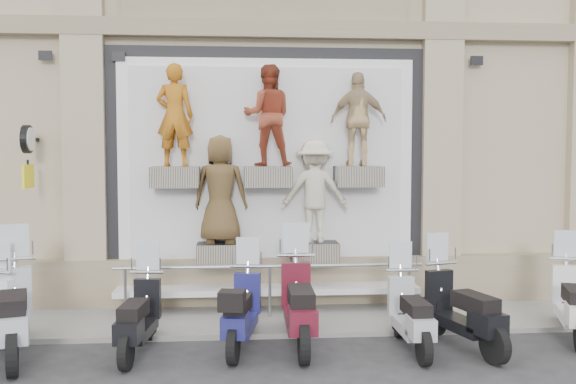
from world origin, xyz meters
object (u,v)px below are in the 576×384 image
(scooter_d, at_px, (138,302))
(scooter_g, at_px, (411,299))
(scooter_c, at_px, (13,294))
(scooter_f, at_px, (299,288))
(scooter_e, at_px, (241,296))
(guard_rail, at_px, (270,293))
(scooter_i, at_px, (573,287))
(scooter_h, at_px, (463,294))
(clock_sign_bracket, at_px, (28,148))

(scooter_d, relative_size, scooter_g, 1.00)
(scooter_c, distance_m, scooter_f, 3.83)
(scooter_c, xyz_separation_m, scooter_g, (5.35, -0.11, -0.14))
(scooter_e, bearing_deg, scooter_g, 3.48)
(guard_rail, bearing_deg, scooter_c, -155.70)
(scooter_e, distance_m, scooter_f, 0.82)
(scooter_i, bearing_deg, scooter_e, -160.25)
(scooter_e, height_order, scooter_h, scooter_h)
(scooter_e, bearing_deg, scooter_d, -165.22)
(scooter_c, height_order, scooter_d, scooter_c)
(clock_sign_bracket, xyz_separation_m, scooter_e, (3.43, -1.90, -2.06))
(guard_rail, distance_m, scooter_c, 3.85)
(scooter_d, bearing_deg, scooter_c, -173.69)
(scooter_d, height_order, scooter_h, scooter_h)
(scooter_f, xyz_separation_m, scooter_i, (4.03, 0.08, -0.08))
(guard_rail, xyz_separation_m, scooter_d, (-1.86, -1.55, 0.26))
(scooter_d, distance_m, scooter_h, 4.46)
(scooter_c, height_order, scooter_h, scooter_c)
(scooter_d, height_order, scooter_e, scooter_e)
(scooter_c, bearing_deg, scooter_e, -13.74)
(scooter_f, height_order, scooter_g, scooter_f)
(scooter_f, bearing_deg, clock_sign_bracket, 157.18)
(scooter_d, relative_size, scooter_h, 0.92)
(guard_rail, distance_m, scooter_e, 1.53)
(scooter_c, bearing_deg, scooter_d, -15.70)
(clock_sign_bracket, bearing_deg, guard_rail, -6.84)
(guard_rail, distance_m, scooter_f, 1.49)
(scooter_f, xyz_separation_m, scooter_h, (2.26, -0.27, -0.06))
(scooter_c, distance_m, scooter_h, 6.09)
(scooter_i, bearing_deg, scooter_h, -150.34)
(scooter_h, bearing_deg, scooter_d, 162.50)
(scooter_d, bearing_deg, scooter_i, 7.57)
(guard_rail, relative_size, scooter_g, 2.86)
(clock_sign_bracket, relative_size, scooter_g, 0.58)
(scooter_c, xyz_separation_m, scooter_h, (6.09, -0.10, -0.08))
(scooter_f, height_order, scooter_i, scooter_f)
(guard_rail, distance_m, clock_sign_bracket, 4.57)
(scooter_h, bearing_deg, scooter_g, 164.70)
(scooter_h, bearing_deg, scooter_i, -4.79)
(scooter_f, bearing_deg, scooter_h, -5.90)
(guard_rail, bearing_deg, scooter_g, -42.19)
(scooter_c, relative_size, scooter_i, 1.13)
(clock_sign_bracket, height_order, scooter_e, clock_sign_bracket)
(scooter_c, relative_size, scooter_e, 1.16)
(clock_sign_bracket, bearing_deg, scooter_d, -44.77)
(scooter_g, bearing_deg, clock_sign_bracket, 159.57)
(scooter_g, xyz_separation_m, scooter_h, (0.74, 0.01, 0.06))
(scooter_i, bearing_deg, scooter_g, -153.37)
(scooter_g, height_order, scooter_i, scooter_i)
(scooter_e, height_order, scooter_i, scooter_i)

